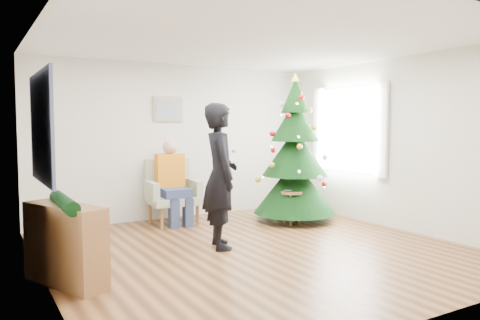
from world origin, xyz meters
TOP-DOWN VIEW (x-y plane):
  - floor at (0.00, 0.00)m, footprint 5.00×5.00m
  - ceiling at (0.00, 0.00)m, footprint 5.00×5.00m
  - wall_back at (0.00, 2.50)m, footprint 5.00×0.00m
  - wall_front at (0.00, -2.50)m, footprint 5.00×0.00m
  - wall_left at (-2.50, 0.00)m, footprint 0.00×5.00m
  - wall_right at (2.50, 0.00)m, footprint 0.00×5.00m
  - window_panel at (2.47, 1.00)m, footprint 0.04×1.30m
  - curtains at (2.44, 1.00)m, footprint 0.05×1.75m
  - christmas_tree at (1.52, 1.24)m, footprint 1.34×1.34m
  - stool at (1.31, 1.04)m, footprint 0.35×0.35m
  - laptop at (1.31, 1.04)m, footprint 0.34×0.33m
  - armchair at (-0.31, 2.07)m, footprint 0.85×0.79m
  - seated_person at (-0.31, 2.01)m, footprint 0.46×0.66m
  - standing_man at (-0.34, 0.35)m, footprint 0.61×0.77m
  - game_controller at (-0.14, 0.32)m, footprint 0.07×0.13m
  - console at (-2.33, -0.15)m, footprint 0.67×1.04m
  - garland at (-2.33, -0.15)m, footprint 0.14×0.90m
  - tapestry at (-2.46, 0.30)m, footprint 0.03×1.50m
  - framed_picture at (-0.20, 2.46)m, footprint 0.52×0.05m

SIDE VIEW (x-z plane):
  - floor at x=0.00m, z-range 0.00..0.00m
  - stool at x=1.31m, z-range 0.01..0.54m
  - armchair at x=-0.31m, z-range -0.13..0.89m
  - console at x=-2.33m, z-range 0.00..0.80m
  - laptop at x=1.31m, z-range 0.53..0.55m
  - seated_person at x=-0.31m, z-range 0.02..1.36m
  - garland at x=-2.33m, z-range 0.75..0.89m
  - standing_man at x=-0.34m, z-range 0.00..1.86m
  - christmas_tree at x=1.52m, z-range -0.12..2.31m
  - game_controller at x=-0.14m, z-range 1.22..1.26m
  - wall_back at x=0.00m, z-range -1.20..3.80m
  - wall_front at x=0.00m, z-range -1.20..3.80m
  - wall_left at x=-2.50m, z-range -1.20..3.80m
  - wall_right at x=2.50m, z-range -1.20..3.80m
  - window_panel at x=2.47m, z-range 0.80..2.20m
  - curtains at x=2.44m, z-range 0.75..2.25m
  - tapestry at x=-2.46m, z-range 0.98..2.12m
  - framed_picture at x=-0.20m, z-range 1.64..2.06m
  - ceiling at x=0.00m, z-range 2.60..2.60m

